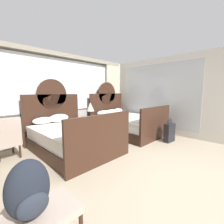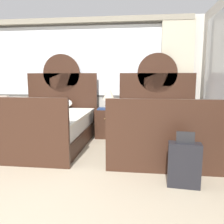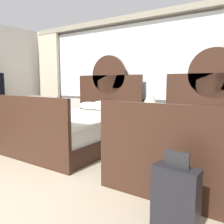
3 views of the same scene
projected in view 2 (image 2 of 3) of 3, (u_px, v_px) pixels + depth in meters
name	position (u px, v px, depth m)	size (l,w,h in m)	color
wall_back_window	(76.00, 72.00, 5.55)	(5.85, 0.22, 2.70)	beige
bed_near_window	(46.00, 126.00, 4.55)	(1.68, 2.21, 1.86)	#382116
bed_near_mirror	(159.00, 129.00, 4.27)	(1.68, 2.21, 1.86)	#382116
nightstand_between_beds	(106.00, 123.00, 5.11)	(0.45, 0.47, 0.63)	#382116
table_lamp_on_nightstand	(109.00, 93.00, 5.02)	(0.27, 0.27, 0.50)	brown
book_on_nightstand	(102.00, 109.00, 4.98)	(0.18, 0.26, 0.03)	navy
armchair_by_window_left	(1.00, 115.00, 5.24)	(0.60, 0.60, 0.93)	#B29E8E
suitcase_on_floor	(184.00, 164.00, 2.80)	(0.40, 0.20, 0.69)	black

